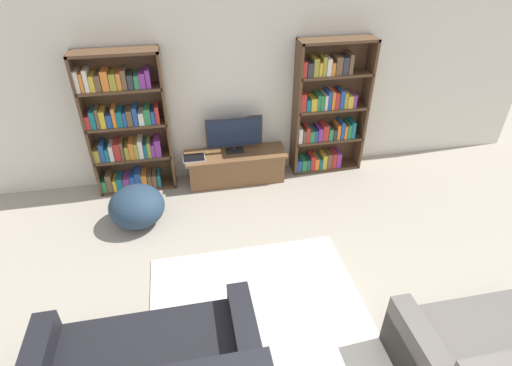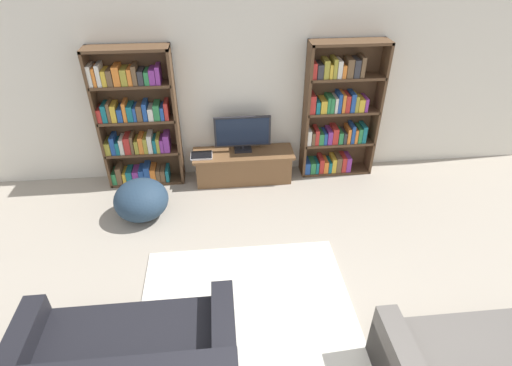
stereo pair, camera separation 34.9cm
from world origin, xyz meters
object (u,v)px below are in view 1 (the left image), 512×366
object	(u,v)px
bookshelf_right	(327,111)
television	(234,134)
laptop	(194,158)
bookshelf_left	(126,127)
couch_right_sofa	(507,358)
tv_stand	(236,167)
beanbag_ottoman	(137,206)

from	to	relation	value
bookshelf_right	television	distance (m)	1.35
bookshelf_right	laptop	distance (m)	1.97
bookshelf_left	bookshelf_right	size ratio (longest dim) A/B	1.00
bookshelf_left	couch_right_sofa	distance (m)	4.68
bookshelf_left	television	distance (m)	1.41
tv_stand	bookshelf_right	bearing A→B (deg)	4.83
couch_right_sofa	beanbag_ottoman	world-z (taller)	couch_right_sofa
bookshelf_left	television	xyz separation A→B (m)	(1.40, -0.05, -0.20)
tv_stand	couch_right_sofa	distance (m)	3.76
television	bookshelf_left	bearing A→B (deg)	177.92
bookshelf_right	beanbag_ottoman	world-z (taller)	bookshelf_right
bookshelf_left	laptop	xyz separation A→B (m)	(0.82, -0.16, -0.47)
television	beanbag_ottoman	size ratio (longest dim) A/B	1.16
bookshelf_left	tv_stand	size ratio (longest dim) A/B	1.35
laptop	bookshelf_right	bearing A→B (deg)	4.75
television	bookshelf_right	bearing A→B (deg)	2.28
bookshelf_right	couch_right_sofa	xyz separation A→B (m)	(0.33, -3.49, -0.63)
tv_stand	beanbag_ottoman	bearing A→B (deg)	-151.21
tv_stand	television	bearing A→B (deg)	90.00
bookshelf_right	couch_right_sofa	distance (m)	3.56
tv_stand	laptop	world-z (taller)	laptop
bookshelf_left	bookshelf_right	distance (m)	2.73
bookshelf_right	television	size ratio (longest dim) A/B	2.45
tv_stand	television	xyz separation A→B (m)	(0.00, 0.06, 0.49)
bookshelf_left	laptop	size ratio (longest dim) A/B	6.43
television	couch_right_sofa	distance (m)	3.84
laptop	television	bearing A→B (deg)	10.34
laptop	beanbag_ottoman	world-z (taller)	beanbag_ottoman
television	couch_right_sofa	xyz separation A→B (m)	(1.66, -3.44, -0.43)
laptop	beanbag_ottoman	bearing A→B (deg)	-137.66
bookshelf_left	couch_right_sofa	bearing A→B (deg)	-48.82
bookshelf_right	tv_stand	distance (m)	1.50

